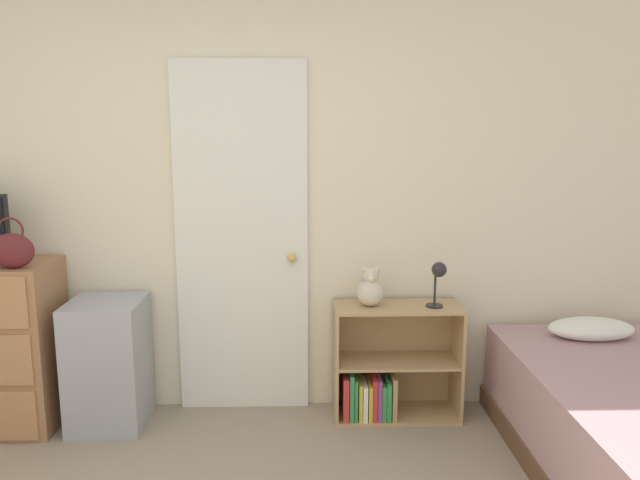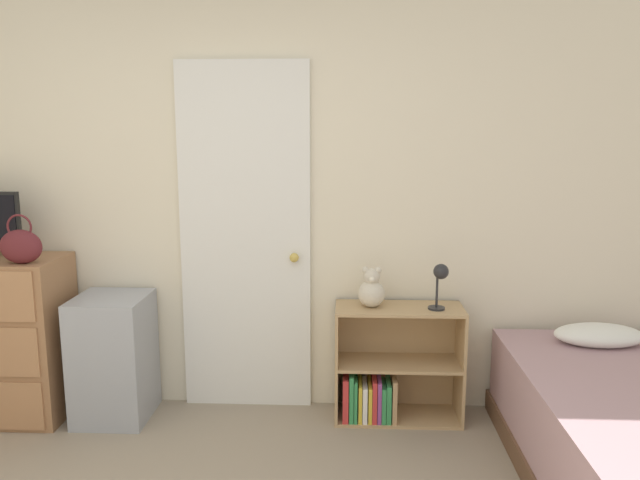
{
  "view_description": "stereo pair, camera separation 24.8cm",
  "coord_description": "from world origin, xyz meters",
  "px_view_note": "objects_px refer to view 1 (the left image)",
  "views": [
    {
      "loc": [
        0.51,
        -1.58,
        1.71
      ],
      "look_at": [
        0.61,
        1.86,
        1.09
      ],
      "focal_mm": 35.0,
      "sensor_mm": 36.0,
      "label": 1
    },
    {
      "loc": [
        0.76,
        -1.58,
        1.71
      ],
      "look_at": [
        0.61,
        1.86,
        1.09
      ],
      "focal_mm": 35.0,
      "sensor_mm": 36.0,
      "label": 2
    }
  ],
  "objects_px": {
    "handbag": "(12,250)",
    "teddy_bear": "(370,289)",
    "storage_bin": "(109,363)",
    "bookshelf": "(386,373)",
    "desk_lamp": "(438,275)"
  },
  "relations": [
    {
      "from": "storage_bin",
      "to": "desk_lamp",
      "type": "bearing_deg",
      "value": 0.6
    },
    {
      "from": "storage_bin",
      "to": "teddy_bear",
      "type": "bearing_deg",
      "value": 2.32
    },
    {
      "from": "desk_lamp",
      "to": "handbag",
      "type": "bearing_deg",
      "value": -175.95
    },
    {
      "from": "bookshelf",
      "to": "desk_lamp",
      "type": "xyz_separation_m",
      "value": [
        0.29,
        -0.04,
        0.61
      ]
    },
    {
      "from": "bookshelf",
      "to": "teddy_bear",
      "type": "height_order",
      "value": "teddy_bear"
    },
    {
      "from": "teddy_bear",
      "to": "desk_lamp",
      "type": "bearing_deg",
      "value": -6.15
    },
    {
      "from": "handbag",
      "to": "desk_lamp",
      "type": "height_order",
      "value": "handbag"
    },
    {
      "from": "storage_bin",
      "to": "bookshelf",
      "type": "height_order",
      "value": "storage_bin"
    },
    {
      "from": "teddy_bear",
      "to": "desk_lamp",
      "type": "relative_size",
      "value": 0.89
    },
    {
      "from": "handbag",
      "to": "teddy_bear",
      "type": "bearing_deg",
      "value": 6.07
    },
    {
      "from": "handbag",
      "to": "teddy_bear",
      "type": "distance_m",
      "value": 1.98
    },
    {
      "from": "teddy_bear",
      "to": "handbag",
      "type": "bearing_deg",
      "value": -173.93
    },
    {
      "from": "handbag",
      "to": "desk_lamp",
      "type": "relative_size",
      "value": 1.04
    },
    {
      "from": "bookshelf",
      "to": "handbag",
      "type": "bearing_deg",
      "value": -174.13
    },
    {
      "from": "teddy_bear",
      "to": "desk_lamp",
      "type": "distance_m",
      "value": 0.4
    }
  ]
}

